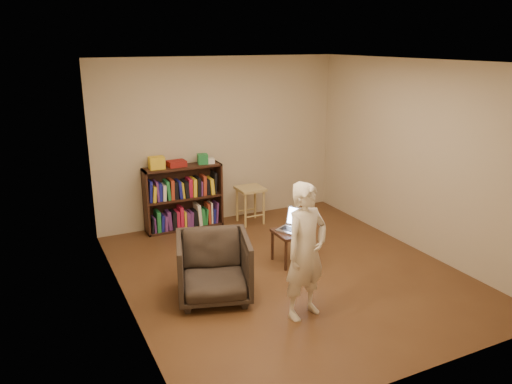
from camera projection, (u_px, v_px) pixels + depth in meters
name	position (u px, v px, depth m)	size (l,w,h in m)	color
floor	(288.00, 272.00, 6.34)	(4.50, 4.50, 0.00)	#4D2E18
ceiling	(293.00, 61.00, 5.58)	(4.50, 4.50, 0.00)	white
wall_back	(220.00, 141.00, 7.89)	(4.00, 4.00, 0.00)	#BFAF90
wall_left	(121.00, 195.00, 5.12)	(4.50, 4.50, 0.00)	#BFAF90
wall_right	(418.00, 157.00, 6.79)	(4.50, 4.50, 0.00)	#BFAF90
bookshelf	(183.00, 201.00, 7.72)	(1.20, 0.30, 1.00)	black
box_yellow	(157.00, 163.00, 7.37)	(0.22, 0.16, 0.18)	yellow
red_cloth	(177.00, 163.00, 7.52)	(0.27, 0.20, 0.09)	maroon
box_green	(203.00, 159.00, 7.67)	(0.15, 0.15, 0.15)	#217D3C
box_white	(211.00, 161.00, 7.70)	(0.10, 0.10, 0.08)	white
stool	(250.00, 194.00, 7.93)	(0.41, 0.41, 0.59)	tan
armchair	(214.00, 268.00, 5.61)	(0.80, 0.83, 0.75)	#302820
side_table	(292.00, 237.00, 6.53)	(0.43, 0.43, 0.44)	black
laptop	(295.00, 225.00, 6.54)	(0.47, 0.49, 0.28)	silver
person	(306.00, 251.00, 5.16)	(0.54, 0.35, 1.47)	beige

